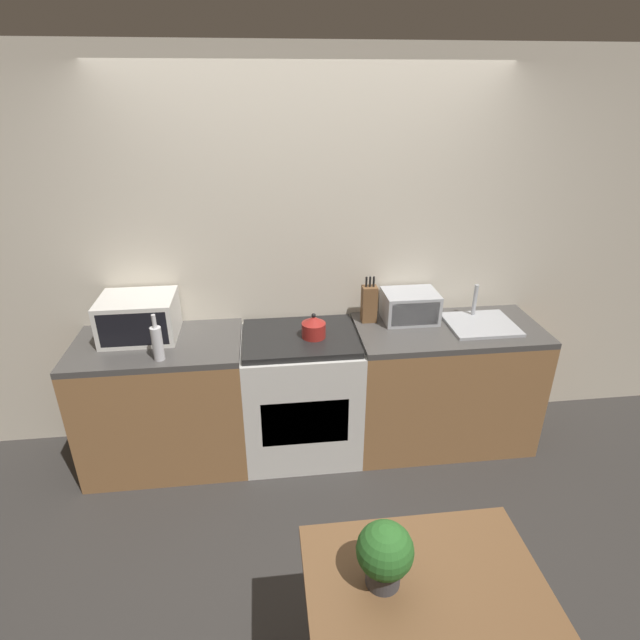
{
  "coord_description": "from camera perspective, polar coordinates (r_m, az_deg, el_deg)",
  "views": [
    {
      "loc": [
        -0.3,
        -1.99,
        2.37
      ],
      "look_at": [
        0.03,
        0.78,
        1.05
      ],
      "focal_mm": 28.0,
      "sensor_mm": 36.0,
      "label": 1
    }
  ],
  "objects": [
    {
      "name": "ground_plane",
      "position": [
        3.11,
        1.34,
        -24.36
      ],
      "size": [
        16.0,
        16.0,
        0.0
      ],
      "primitive_type": "plane",
      "color": "#33302D"
    },
    {
      "name": "wall_back",
      "position": [
        3.4,
        -1.31,
        6.97
      ],
      "size": [
        10.0,
        0.06,
        2.6
      ],
      "color": "beige",
      "rests_on": "ground_plane"
    },
    {
      "name": "counter_left_run",
      "position": [
        3.52,
        -17.26,
        -9.0
      ],
      "size": [
        1.05,
        0.62,
        0.9
      ],
      "color": "olive",
      "rests_on": "ground_plane"
    },
    {
      "name": "counter_right_run",
      "position": [
        3.66,
        13.81,
        -7.14
      ],
      "size": [
        1.24,
        0.62,
        0.9
      ],
      "color": "olive",
      "rests_on": "ground_plane"
    },
    {
      "name": "stove_range",
      "position": [
        3.46,
        -2.16,
        -8.45
      ],
      "size": [
        0.77,
        0.62,
        0.9
      ],
      "color": "silver",
      "rests_on": "ground_plane"
    },
    {
      "name": "kettle",
      "position": [
        3.18,
        -0.73,
        -0.8
      ],
      "size": [
        0.15,
        0.15,
        0.17
      ],
      "color": "maroon",
      "rests_on": "stove_range"
    },
    {
      "name": "microwave",
      "position": [
        3.35,
        -19.99,
        0.28
      ],
      "size": [
        0.46,
        0.37,
        0.27
      ],
      "color": "silver",
      "rests_on": "counter_left_run"
    },
    {
      "name": "bottle",
      "position": [
        3.05,
        -18.1,
        -2.46
      ],
      "size": [
        0.06,
        0.06,
        0.29
      ],
      "color": "silver",
      "rests_on": "counter_left_run"
    },
    {
      "name": "knife_block",
      "position": [
        3.39,
        5.63,
        1.89
      ],
      "size": [
        0.1,
        0.09,
        0.32
      ],
      "color": "brown",
      "rests_on": "counter_right_run"
    },
    {
      "name": "toaster_oven",
      "position": [
        3.45,
        10.24,
        1.56
      ],
      "size": [
        0.36,
        0.28,
        0.2
      ],
      "color": "#ADAFB5",
      "rests_on": "counter_right_run"
    },
    {
      "name": "sink_basin",
      "position": [
        3.52,
        17.86,
        -0.34
      ],
      "size": [
        0.44,
        0.4,
        0.24
      ],
      "color": "#ADAFB5",
      "rests_on": "counter_right_run"
    },
    {
      "name": "dining_table",
      "position": [
        2.17,
        11.53,
        -28.82
      ],
      "size": [
        0.87,
        0.57,
        0.75
      ],
      "color": "brown",
      "rests_on": "ground_plane"
    },
    {
      "name": "potted_plant",
      "position": [
        1.93,
        7.4,
        -24.92
      ],
      "size": [
        0.2,
        0.2,
        0.26
      ],
      "color": "#424247",
      "rests_on": "dining_table"
    }
  ]
}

